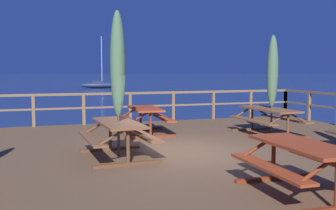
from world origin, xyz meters
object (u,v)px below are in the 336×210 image
Objects in this scene: picnic_table_front_right at (302,157)px; patio_umbrella_short_mid at (273,72)px; picnic_table_mid_left at (145,115)px; patio_umbrella_tall_back_right at (118,65)px; picnic_table_back_right at (118,131)px; sailboat_distant at (100,85)px; picnic_table_front_left at (269,115)px.

patio_umbrella_short_mid is (2.61, 4.72, 1.26)m from picnic_table_front_right.
picnic_table_mid_left is 3.36m from patio_umbrella_tall_back_right.
patio_umbrella_short_mid is (4.74, 1.45, -0.15)m from patio_umbrella_tall_back_right.
picnic_table_front_right is (2.14, -3.24, -0.00)m from picnic_table_back_right.
sailboat_distant reaches higher than picnic_table_mid_left.
patio_umbrella_short_mid is (4.75, 1.49, 1.26)m from picnic_table_back_right.
picnic_table_back_right is 1.05× the size of picnic_table_mid_left.
picnic_table_mid_left is 46.71m from sailboat_distant.
picnic_table_front_right is (-2.53, -4.74, -0.01)m from picnic_table_front_left.
picnic_table_front_right is at bearing -118.12° from picnic_table_front_left.
picnic_table_mid_left is 0.24× the size of sailboat_distant.
patio_umbrella_tall_back_right is 1.09× the size of patio_umbrella_short_mid.
picnic_table_mid_left is at bearing 159.26° from patio_umbrella_short_mid.
patio_umbrella_tall_back_right is (-2.13, 3.27, 1.41)m from picnic_table_front_right.
picnic_table_mid_left is 1.00× the size of picnic_table_front_right.
patio_umbrella_short_mid reaches higher than picnic_table_front_left.
picnic_table_front_left is at bearing 61.88° from picnic_table_front_right.
picnic_table_front_left is (4.68, 1.50, 0.01)m from picnic_table_back_right.
patio_umbrella_tall_back_right is (0.01, 0.04, 1.41)m from picnic_table_back_right.
picnic_table_front_left is at bearing -92.32° from sailboat_distant.
picnic_table_mid_left is at bearing 64.37° from patio_umbrella_tall_back_right.
sailboat_distant is (6.61, 49.19, -0.79)m from picnic_table_back_right.
picnic_table_front_left is 1.15× the size of picnic_table_front_right.
picnic_table_front_left is at bearing 171.51° from patio_umbrella_short_mid.
picnic_table_front_right is (0.82, -6.02, 0.00)m from picnic_table_mid_left.
patio_umbrella_tall_back_right reaches higher than picnic_table_back_right.
picnic_table_back_right is at bearing 123.54° from picnic_table_front_right.
sailboat_distant is at bearing 83.51° from picnic_table_mid_left.
picnic_table_front_right is 5.54m from patio_umbrella_short_mid.
picnic_table_back_right is 1.05× the size of picnic_table_front_right.
patio_umbrella_tall_back_right reaches higher than picnic_table_front_left.
patio_umbrella_short_mid is at bearing -8.49° from picnic_table_front_left.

